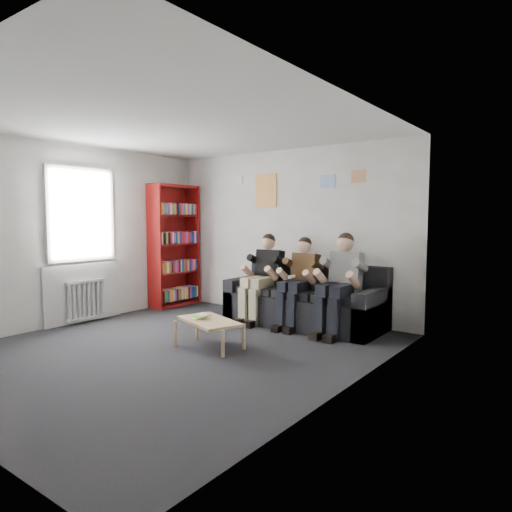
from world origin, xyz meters
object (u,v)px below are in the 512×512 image
at_px(person_left, 262,278).
at_px(person_middle, 298,282).
at_px(sofa, 305,303).
at_px(person_right, 339,284).
at_px(coffee_table, 209,323).
at_px(bookshelf, 175,246).

distance_m(person_left, person_middle, 0.65).
bearing_deg(person_left, sofa, 9.16).
distance_m(person_middle, person_right, 0.65).
xyz_separation_m(sofa, person_middle, (0.00, -0.21, 0.34)).
bearing_deg(sofa, person_left, -162.41).
xyz_separation_m(sofa, person_left, (-0.65, -0.21, 0.36)).
bearing_deg(person_right, sofa, 156.59).
relative_size(coffee_table, person_right, 0.62).
bearing_deg(person_left, coffee_table, -86.68).
bearing_deg(person_left, person_right, -8.54).
height_order(coffee_table, person_middle, person_middle).
bearing_deg(person_left, person_middle, -8.28).
relative_size(person_left, person_right, 0.97).
xyz_separation_m(coffee_table, person_middle, (0.33, 1.55, 0.36)).
relative_size(bookshelf, coffee_table, 2.52).
distance_m(coffee_table, person_middle, 1.62).
bearing_deg(coffee_table, person_right, 57.41).
bearing_deg(person_middle, person_left, 178.56).
xyz_separation_m(sofa, coffee_table, (-0.33, -1.75, -0.02)).
xyz_separation_m(bookshelf, coffee_table, (2.35, -1.65, -0.79)).
xyz_separation_m(bookshelf, person_middle, (2.69, -0.11, -0.43)).
relative_size(bookshelf, person_right, 1.57).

